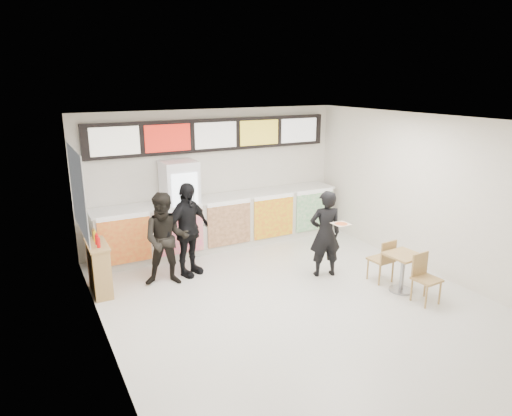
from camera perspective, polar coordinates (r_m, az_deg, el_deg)
floor at (r=7.79m, az=5.22°, el=-11.83°), size 7.00×7.00×0.00m
ceiling at (r=6.94m, az=5.84°, el=10.71°), size 7.00×7.00×0.00m
wall_back at (r=10.24m, az=-5.24°, el=3.85°), size 6.00×0.00×6.00m
wall_left at (r=6.19m, az=-18.55°, el=-4.94°), size 0.00×7.00×7.00m
wall_right at (r=9.17m, az=21.44°, el=1.40°), size 0.00×7.00×7.00m
service_counter at (r=10.11m, az=-4.22°, el=-1.72°), size 5.56×0.77×1.14m
menu_board at (r=10.01m, az=-5.18°, el=9.09°), size 5.50×0.14×0.70m
drinks_fridge at (r=9.69m, az=-9.38°, el=-0.03°), size 0.70×0.67×2.00m
mirror_panel at (r=8.46m, az=-21.43°, el=2.02°), size 0.01×2.00×1.50m
customer_main at (r=8.61m, az=8.65°, el=-3.20°), size 0.69×0.55×1.66m
customer_left at (r=8.30m, az=-11.17°, el=-3.87°), size 1.00×0.89×1.71m
customer_mid at (r=8.62m, az=-8.57°, el=-2.71°), size 1.14×0.84×1.79m
pizza_slice at (r=8.17m, az=10.60°, el=-1.92°), size 0.36×0.36×0.02m
cafe_table at (r=8.40m, az=17.90°, el=-6.86°), size 0.59×1.43×0.82m
condiment_ledge at (r=8.40m, az=-19.01°, el=-7.08°), size 0.33×0.81×1.09m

